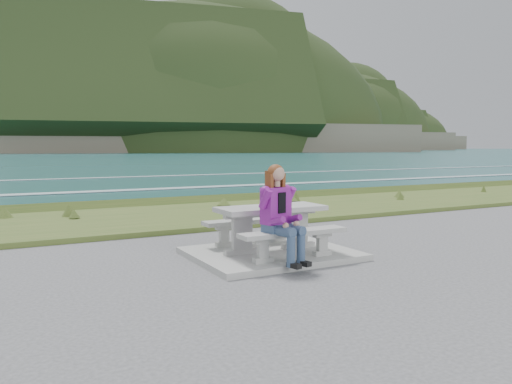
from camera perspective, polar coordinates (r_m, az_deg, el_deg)
concrete_slab at (r=8.41m, az=1.71°, el=-7.06°), size 2.60×2.10×0.10m
picnic_table at (r=8.30m, az=1.72°, el=-2.78°), size 1.80×0.75×0.75m
bench_landward at (r=7.74m, az=4.31°, el=-5.12°), size 1.80×0.35×0.45m
bench_seaward at (r=8.94m, az=-0.52°, el=-3.71°), size 1.80×0.35×0.45m
grass_verge at (r=12.93m, az=-9.41°, el=-3.03°), size 160.00×4.50×0.22m
shore_drop at (r=15.68m, az=-12.83°, el=-1.65°), size 160.00×0.80×2.20m
ocean at (r=32.67m, az=-20.80°, el=-1.42°), size 1600.00×1600.00×0.09m
headland_range at (r=449.87m, az=-2.57°, el=6.23°), size 729.83×363.95×182.67m
seated_woman at (r=7.46m, az=3.12°, el=-4.01°), size 0.56×0.81×1.47m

